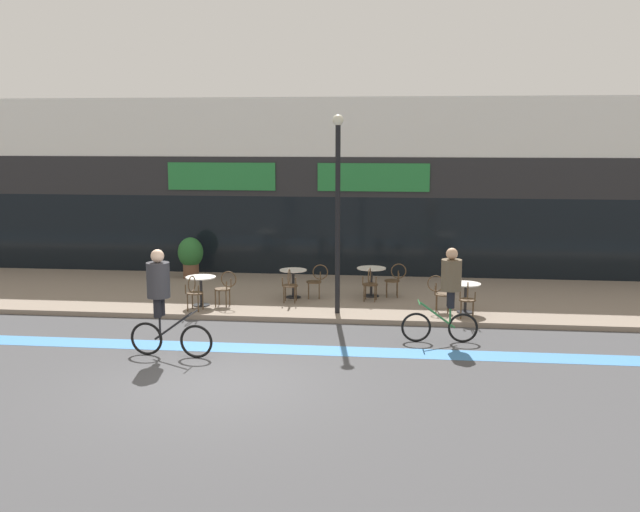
% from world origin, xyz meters
% --- Properties ---
extents(ground_plane, '(120.00, 120.00, 0.00)m').
position_xyz_m(ground_plane, '(0.00, 0.00, 0.00)').
color(ground_plane, '#424244').
extents(sidewalk_slab, '(40.00, 5.50, 0.12)m').
position_xyz_m(sidewalk_slab, '(0.00, 7.25, 0.06)').
color(sidewalk_slab, gray).
rests_on(sidewalk_slab, ground).
extents(storefront_facade, '(40.00, 4.06, 5.49)m').
position_xyz_m(storefront_facade, '(0.00, 11.96, 2.73)').
color(storefront_facade, silver).
rests_on(storefront_facade, ground).
extents(bike_lane_stripe, '(36.00, 0.70, 0.01)m').
position_xyz_m(bike_lane_stripe, '(0.00, 2.27, 0.00)').
color(bike_lane_stripe, '#3D7AB7').
rests_on(bike_lane_stripe, ground).
extents(bistro_table_0, '(0.76, 0.76, 0.74)m').
position_xyz_m(bistro_table_0, '(-1.78, 5.48, 0.65)').
color(bistro_table_0, black).
rests_on(bistro_table_0, sidewalk_slab).
extents(bistro_table_1, '(0.72, 0.72, 0.75)m').
position_xyz_m(bistro_table_1, '(0.39, 6.67, 0.66)').
color(bistro_table_1, black).
rests_on(bistro_table_1, sidewalk_slab).
extents(bistro_table_2, '(0.77, 0.77, 0.77)m').
position_xyz_m(bistro_table_2, '(2.43, 7.06, 0.68)').
color(bistro_table_2, black).
rests_on(bistro_table_2, sidewalk_slab).
extents(bistro_table_3, '(0.72, 0.72, 0.72)m').
position_xyz_m(bistro_table_3, '(4.78, 5.48, 0.64)').
color(bistro_table_3, black).
rests_on(bistro_table_3, sidewalk_slab).
extents(cafe_chair_0_near, '(0.45, 0.60, 0.90)m').
position_xyz_m(cafe_chair_0_near, '(-1.79, 4.86, 0.64)').
color(cafe_chair_0_near, '#4C3823').
rests_on(cafe_chair_0_near, sidewalk_slab).
extents(cafe_chair_0_side, '(0.59, 0.43, 0.90)m').
position_xyz_m(cafe_chair_0_side, '(-1.16, 5.48, 0.64)').
color(cafe_chair_0_side, '#4C3823').
rests_on(cafe_chair_0_side, sidewalk_slab).
extents(cafe_chair_1_near, '(0.41, 0.58, 0.90)m').
position_xyz_m(cafe_chair_1_near, '(0.39, 6.04, 0.64)').
color(cafe_chair_1_near, '#4C3823').
rests_on(cafe_chair_1_near, sidewalk_slab).
extents(cafe_chair_1_side, '(0.59, 0.44, 0.90)m').
position_xyz_m(cafe_chair_1_side, '(1.01, 6.67, 0.64)').
color(cafe_chair_1_side, '#4C3823').
rests_on(cafe_chair_1_side, sidewalk_slab).
extents(cafe_chair_2_near, '(0.43, 0.59, 0.90)m').
position_xyz_m(cafe_chair_2_near, '(2.42, 6.43, 0.64)').
color(cafe_chair_2_near, '#4C3823').
rests_on(cafe_chair_2_near, sidewalk_slab).
extents(cafe_chair_2_side, '(0.59, 0.42, 0.90)m').
position_xyz_m(cafe_chair_2_side, '(3.06, 7.06, 0.64)').
color(cafe_chair_2_side, '#4C3823').
rests_on(cafe_chair_2_side, sidewalk_slab).
extents(cafe_chair_3_near, '(0.42, 0.59, 0.90)m').
position_xyz_m(cafe_chair_3_near, '(4.78, 4.86, 0.64)').
color(cafe_chair_3_near, '#4C3823').
rests_on(cafe_chair_3_near, sidewalk_slab).
extents(cafe_chair_3_side, '(0.59, 0.44, 0.90)m').
position_xyz_m(cafe_chair_3_side, '(4.16, 5.49, 0.64)').
color(cafe_chair_3_side, '#4C3823').
rests_on(cafe_chair_3_side, sidewalk_slab).
extents(planter_pot, '(0.76, 0.76, 1.22)m').
position_xyz_m(planter_pot, '(-3.09, 9.07, 0.80)').
color(planter_pot, brown).
rests_on(planter_pot, sidewalk_slab).
extents(lamp_post, '(0.26, 0.26, 4.73)m').
position_xyz_m(lamp_post, '(1.71, 5.08, 2.88)').
color(lamp_post, black).
rests_on(lamp_post, sidewalk_slab).
extents(cyclist_0, '(1.64, 0.51, 2.04)m').
position_xyz_m(cyclist_0, '(4.24, 3.20, 1.20)').
color(cyclist_0, black).
rests_on(cyclist_0, ground).
extents(cyclist_1, '(1.73, 0.54, 2.17)m').
position_xyz_m(cyclist_1, '(-1.48, 1.53, 1.28)').
color(cyclist_1, black).
rests_on(cyclist_1, ground).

